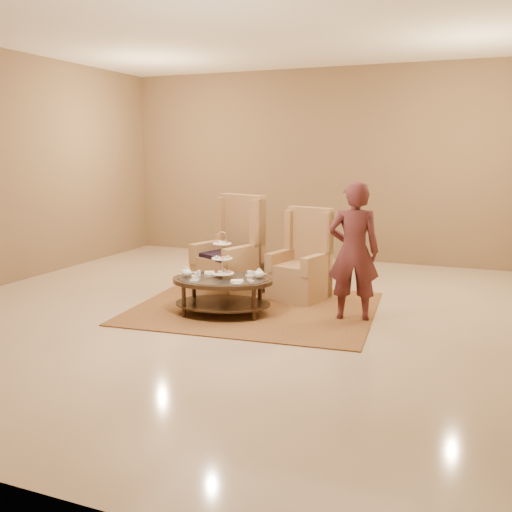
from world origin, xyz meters
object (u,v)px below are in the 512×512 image
at_px(tea_table, 223,285).
at_px(person, 354,252).
at_px(armchair_left, 232,261).
at_px(armchair_right, 303,268).

xyz_separation_m(tea_table, person, (1.54, 0.40, 0.45)).
bearing_deg(person, armchair_left, -33.59).
xyz_separation_m(tea_table, armchair_left, (-0.34, 1.04, 0.09)).
relative_size(tea_table, person, 0.84).
relative_size(armchair_right, person, 0.75).
bearing_deg(armchair_right, tea_table, -106.74).
distance_m(armchair_left, armchair_right, 1.02).
relative_size(tea_table, armchair_right, 1.13).
bearing_deg(tea_table, armchair_left, 95.91).
xyz_separation_m(armchair_right, person, (0.87, -0.77, 0.42)).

